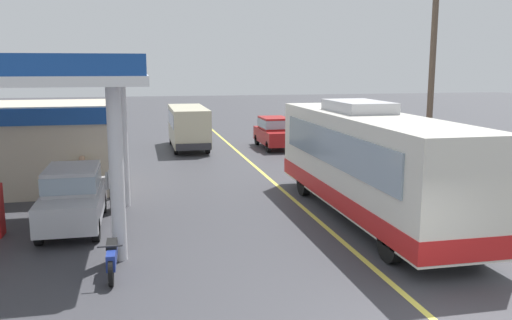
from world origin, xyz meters
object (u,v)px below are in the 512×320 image
object	(u,v)px
car_at_pump	(73,194)
pedestrian_near_pump	(83,176)
minibus_opposing_lane	(188,124)
car_trailing_behind_bus	(274,131)
pedestrian_by_shop	(114,185)
coach_bus_main	(369,165)
motorcycle_parked_forecourt	(112,257)

from	to	relation	value
car_at_pump	pedestrian_near_pump	size ratio (longest dim) A/B	2.53
minibus_opposing_lane	car_trailing_behind_bus	distance (m)	5.11
pedestrian_by_shop	car_trailing_behind_bus	xyz separation A→B (m)	(8.71, 12.68, 0.08)
minibus_opposing_lane	pedestrian_near_pump	xyz separation A→B (m)	(-4.85, -11.71, -0.54)
pedestrian_near_pump	pedestrian_by_shop	xyz separation A→B (m)	(1.17, -1.79, 0.00)
coach_bus_main	pedestrian_near_pump	distance (m)	10.10
car_at_pump	minibus_opposing_lane	xyz separation A→B (m)	(4.83, 14.94, 0.46)
coach_bus_main	car_at_pump	world-z (taller)	coach_bus_main
coach_bus_main	pedestrian_by_shop	size ratio (longest dim) A/B	6.65
car_at_pump	coach_bus_main	bearing A→B (deg)	-5.94
minibus_opposing_lane	pedestrian_by_shop	distance (m)	14.00
car_at_pump	minibus_opposing_lane	bearing A→B (deg)	72.07
coach_bus_main	minibus_opposing_lane	distance (m)	16.46
pedestrian_near_pump	car_trailing_behind_bus	distance (m)	14.70
coach_bus_main	pedestrian_by_shop	bearing A→B (deg)	163.37
pedestrian_near_pump	motorcycle_parked_forecourt	bearing A→B (deg)	-79.92
pedestrian_near_pump	car_trailing_behind_bus	size ratio (longest dim) A/B	0.40
pedestrian_by_shop	coach_bus_main	bearing A→B (deg)	-16.63
car_at_pump	minibus_opposing_lane	size ratio (longest dim) A/B	0.69
pedestrian_near_pump	car_trailing_behind_bus	world-z (taller)	car_trailing_behind_bus
car_at_pump	motorcycle_parked_forecourt	xyz separation A→B (m)	(1.31, -4.25, -0.57)
coach_bus_main	minibus_opposing_lane	bearing A→B (deg)	105.15
coach_bus_main	minibus_opposing_lane	size ratio (longest dim) A/B	1.80
pedestrian_by_shop	car_trailing_behind_bus	world-z (taller)	car_trailing_behind_bus
minibus_opposing_lane	motorcycle_parked_forecourt	distance (m)	19.54
motorcycle_parked_forecourt	pedestrian_by_shop	world-z (taller)	pedestrian_by_shop
car_at_pump	car_trailing_behind_bus	distance (m)	17.22
coach_bus_main	car_at_pump	size ratio (longest dim) A/B	2.63
minibus_opposing_lane	car_trailing_behind_bus	world-z (taller)	minibus_opposing_lane
motorcycle_parked_forecourt	pedestrian_near_pump	distance (m)	7.62
car_trailing_behind_bus	pedestrian_by_shop	bearing A→B (deg)	-124.49
motorcycle_parked_forecourt	pedestrian_by_shop	bearing A→B (deg)	91.64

